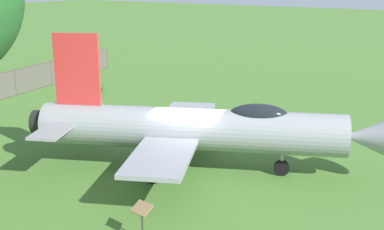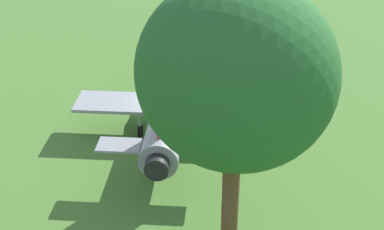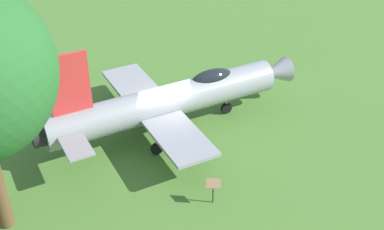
# 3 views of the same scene
# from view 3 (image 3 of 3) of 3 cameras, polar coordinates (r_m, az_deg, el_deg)

# --- Properties ---
(ground_plane) EXTENTS (200.00, 200.00, 0.00)m
(ground_plane) POSITION_cam_3_polar(r_m,az_deg,el_deg) (25.69, -2.91, -1.76)
(ground_plane) COLOR #47722D
(display_jet) EXTENTS (13.11, 9.36, 5.29)m
(display_jet) POSITION_cam_3_polar(r_m,az_deg,el_deg) (24.86, -2.30, 1.74)
(display_jet) COLOR gray
(display_jet) RESTS_ON ground_plane
(info_plaque) EXTENTS (0.66, 0.50, 1.14)m
(info_plaque) POSITION_cam_3_polar(r_m,az_deg,el_deg) (21.05, 2.39, -7.98)
(info_plaque) COLOR #333333
(info_plaque) RESTS_ON ground_plane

